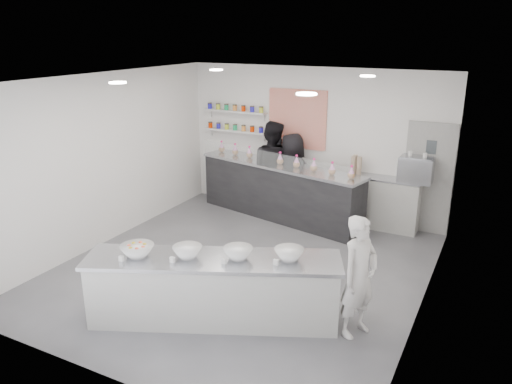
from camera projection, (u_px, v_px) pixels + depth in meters
floor at (243, 269)px, 8.05m from camera, size 6.00×6.00×0.00m
ceiling at (241, 79)px, 7.12m from camera, size 6.00×6.00×0.00m
back_wall at (313, 142)px, 10.12m from camera, size 5.50×0.00×5.50m
left_wall at (105, 160)px, 8.78m from camera, size 0.00×6.00×6.00m
right_wall at (430, 208)px, 6.39m from camera, size 0.00×6.00×6.00m
back_door at (428, 179)px, 9.24m from camera, size 0.88×0.04×2.10m
pattern_panel at (297, 119)px, 10.11m from camera, size 1.25×0.03×1.20m
jar_shelf_lower at (236, 131)px, 10.77m from camera, size 1.45×0.22×0.04m
jar_shelf_upper at (235, 111)px, 10.64m from camera, size 1.45×0.22×0.04m
preserve_jars at (235, 118)px, 10.66m from camera, size 1.45×0.10×0.56m
downlight_0 at (118, 83)px, 6.89m from camera, size 0.24×0.24×0.02m
downlight_1 at (307, 94)px, 5.67m from camera, size 0.24×0.24×0.02m
downlight_2 at (216, 70)px, 9.09m from camera, size 0.24×0.24×0.02m
downlight_3 at (368, 76)px, 7.87m from camera, size 0.24×0.24×0.02m
prep_counter at (214, 289)px, 6.51m from camera, size 3.31×2.02×0.90m
back_bar at (280, 191)px, 10.08m from camera, size 3.71×1.46×1.13m
sneeze_guard at (270, 160)px, 9.63m from camera, size 3.51×0.81×0.31m
espresso_ledge at (383, 203)px, 9.57m from camera, size 1.36×0.43×1.01m
espresso_machine at (416, 170)px, 9.10m from camera, size 0.60×0.42×0.46m
cup_stacks at (357, 165)px, 9.60m from camera, size 0.24×0.24×0.36m
prep_bowls at (213, 253)px, 6.35m from camera, size 2.33×1.39×0.15m
label_cards at (178, 267)px, 6.05m from camera, size 2.01×0.04×0.07m
cookie_bags at (280, 158)px, 9.87m from camera, size 3.28×0.87×0.25m
woman_prep at (359, 277)px, 6.12m from camera, size 0.57×0.68×1.57m
staff_left at (272, 167)px, 10.30m from camera, size 0.98×0.79×1.94m
staff_right at (292, 175)px, 10.13m from camera, size 0.99×0.84×1.72m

